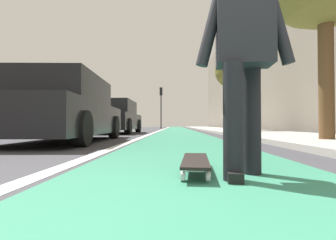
# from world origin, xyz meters

# --- Properties ---
(ground_plane) EXTENTS (80.00, 80.00, 0.00)m
(ground_plane) POSITION_xyz_m (10.00, 0.00, 0.00)
(ground_plane) COLOR #38383D
(bike_lane_paint) EXTENTS (56.00, 2.13, 0.00)m
(bike_lane_paint) POSITION_xyz_m (24.00, 0.00, 0.00)
(bike_lane_paint) COLOR #2D7256
(bike_lane_paint) RESTS_ON ground
(lane_stripe_white) EXTENTS (52.00, 0.16, 0.01)m
(lane_stripe_white) POSITION_xyz_m (20.00, 1.21, 0.00)
(lane_stripe_white) COLOR silver
(lane_stripe_white) RESTS_ON ground
(sidewalk_curb) EXTENTS (52.00, 3.20, 0.10)m
(sidewalk_curb) POSITION_xyz_m (18.00, -3.23, 0.05)
(sidewalk_curb) COLOR #9E9B93
(sidewalk_curb) RESTS_ON ground
(building_facade) EXTENTS (40.00, 1.20, 10.38)m
(building_facade) POSITION_xyz_m (22.00, -5.94, 5.19)
(building_facade) COLOR slate
(building_facade) RESTS_ON ground
(skateboard) EXTENTS (0.85, 0.27, 0.11)m
(skateboard) POSITION_xyz_m (1.45, 0.03, 0.09)
(skateboard) COLOR white
(skateboard) RESTS_ON ground
(skater_person) EXTENTS (0.45, 0.72, 1.64)m
(skater_person) POSITION_xyz_m (1.30, -0.32, 0.94)
(skater_person) COLOR black
(skater_person) RESTS_ON ground
(parked_car_near) EXTENTS (4.64, 2.14, 1.48)m
(parked_car_near) POSITION_xyz_m (5.19, 2.76, 0.71)
(parked_car_near) COLOR black
(parked_car_near) RESTS_ON ground
(parked_car_mid) EXTENTS (4.35, 2.03, 1.49)m
(parked_car_mid) POSITION_xyz_m (11.05, 2.97, 0.72)
(parked_car_mid) COLOR black
(parked_car_mid) RESTS_ON ground
(traffic_light) EXTENTS (0.33, 0.28, 4.21)m
(traffic_light) POSITION_xyz_m (25.46, 1.61, 2.91)
(traffic_light) COLOR #2D2D2D
(traffic_light) RESTS_ON ground
(street_tree_mid) EXTENTS (1.89, 1.89, 4.18)m
(street_tree_mid) POSITION_xyz_m (12.75, -2.83, 3.17)
(street_tree_mid) COLOR brown
(street_tree_mid) RESTS_ON ground
(pedestrian_distant) EXTENTS (0.43, 0.67, 1.52)m
(pedestrian_distant) POSITION_xyz_m (13.03, -2.64, 0.87)
(pedestrian_distant) COLOR brown
(pedestrian_distant) RESTS_ON ground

